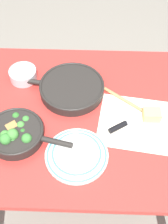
{
  "coord_description": "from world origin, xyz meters",
  "views": [
    {
      "loc": [
        -0.03,
        0.83,
        1.83
      ],
      "look_at": [
        0.0,
        0.0,
        0.77
      ],
      "focal_mm": 50.0,
      "sensor_mm": 36.0,
      "label": 1
    }
  ],
  "objects_px": {
    "skillet_eggs": "(71,88)",
    "grater_knife": "(129,122)",
    "skillet_broccoli": "(16,134)",
    "cheese_block": "(152,115)",
    "prep_bowl_steel": "(23,75)",
    "wooden_spoon": "(108,90)",
    "dinner_plate_stack": "(77,155)"
  },
  "relations": [
    {
      "from": "wooden_spoon",
      "to": "prep_bowl_steel",
      "type": "xyz_separation_m",
      "value": [
        0.4,
        -0.07,
        0.02
      ]
    },
    {
      "from": "skillet_eggs",
      "to": "dinner_plate_stack",
      "type": "xyz_separation_m",
      "value": [
        -0.04,
        0.34,
        -0.01
      ]
    },
    {
      "from": "dinner_plate_stack",
      "to": "skillet_broccoli",
      "type": "bearing_deg",
      "value": -17.44
    },
    {
      "from": "skillet_broccoli",
      "to": "wooden_spoon",
      "type": "height_order",
      "value": "skillet_broccoli"
    },
    {
      "from": "cheese_block",
      "to": "prep_bowl_steel",
      "type": "xyz_separation_m",
      "value": [
        0.59,
        -0.22,
        0.0
      ]
    },
    {
      "from": "wooden_spoon",
      "to": "cheese_block",
      "type": "bearing_deg",
      "value": 178.51
    },
    {
      "from": "skillet_broccoli",
      "to": "prep_bowl_steel",
      "type": "distance_m",
      "value": 0.34
    },
    {
      "from": "cheese_block",
      "to": "wooden_spoon",
      "type": "bearing_deg",
      "value": -38.51
    },
    {
      "from": "grater_knife",
      "to": "prep_bowl_steel",
      "type": "height_order",
      "value": "prep_bowl_steel"
    },
    {
      "from": "skillet_broccoli",
      "to": "cheese_block",
      "type": "distance_m",
      "value": 0.58
    },
    {
      "from": "wooden_spoon",
      "to": "cheese_block",
      "type": "height_order",
      "value": "cheese_block"
    },
    {
      "from": "cheese_block",
      "to": "prep_bowl_steel",
      "type": "relative_size",
      "value": 0.58
    },
    {
      "from": "wooden_spoon",
      "to": "grater_knife",
      "type": "relative_size",
      "value": 1.21
    },
    {
      "from": "dinner_plate_stack",
      "to": "wooden_spoon",
      "type": "bearing_deg",
      "value": -110.31
    },
    {
      "from": "dinner_plate_stack",
      "to": "prep_bowl_steel",
      "type": "relative_size",
      "value": 1.96
    },
    {
      "from": "skillet_broccoli",
      "to": "cheese_block",
      "type": "xyz_separation_m",
      "value": [
        -0.57,
        -0.12,
        -0.01
      ]
    },
    {
      "from": "skillet_broccoli",
      "to": "grater_knife",
      "type": "xyz_separation_m",
      "value": [
        -0.47,
        -0.09,
        -0.02
      ]
    },
    {
      "from": "cheese_block",
      "to": "skillet_broccoli",
      "type": "bearing_deg",
      "value": 12.1
    },
    {
      "from": "skillet_eggs",
      "to": "cheese_block",
      "type": "height_order",
      "value": "skillet_eggs"
    },
    {
      "from": "skillet_broccoli",
      "to": "skillet_eggs",
      "type": "relative_size",
      "value": 0.86
    },
    {
      "from": "wooden_spoon",
      "to": "prep_bowl_steel",
      "type": "height_order",
      "value": "prep_bowl_steel"
    },
    {
      "from": "skillet_broccoli",
      "to": "grater_knife",
      "type": "distance_m",
      "value": 0.48
    },
    {
      "from": "wooden_spoon",
      "to": "prep_bowl_steel",
      "type": "relative_size",
      "value": 2.43
    },
    {
      "from": "skillet_eggs",
      "to": "grater_knife",
      "type": "bearing_deg",
      "value": 155.74
    },
    {
      "from": "grater_knife",
      "to": "cheese_block",
      "type": "xyz_separation_m",
      "value": [
        -0.1,
        -0.03,
        0.01
      ]
    },
    {
      "from": "skillet_broccoli",
      "to": "cheese_block",
      "type": "height_order",
      "value": "skillet_broccoli"
    },
    {
      "from": "skillet_broccoli",
      "to": "grater_knife",
      "type": "bearing_deg",
      "value": 24.44
    },
    {
      "from": "prep_bowl_steel",
      "to": "wooden_spoon",
      "type": "bearing_deg",
      "value": 170.05
    },
    {
      "from": "cheese_block",
      "to": "prep_bowl_steel",
      "type": "distance_m",
      "value": 0.63
    },
    {
      "from": "dinner_plate_stack",
      "to": "prep_bowl_steel",
      "type": "distance_m",
      "value": 0.5
    },
    {
      "from": "wooden_spoon",
      "to": "cheese_block",
      "type": "distance_m",
      "value": 0.24
    },
    {
      "from": "skillet_broccoli",
      "to": "skillet_eggs",
      "type": "bearing_deg",
      "value": 64.4
    }
  ]
}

